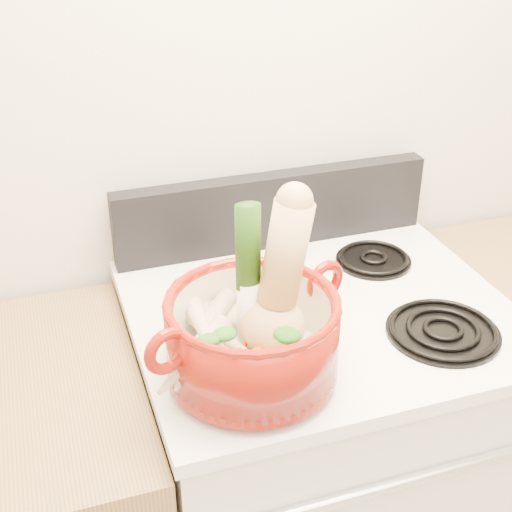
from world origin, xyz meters
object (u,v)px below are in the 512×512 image
object	(u,v)px
stove_body	(312,477)
leek	(248,276)
dutch_oven	(252,337)
squash	(274,280)

from	to	relation	value
stove_body	leek	size ratio (longest dim) A/B	3.18
dutch_oven	squash	size ratio (longest dim) A/B	1.03
stove_body	dutch_oven	world-z (taller)	dutch_oven
stove_body	dutch_oven	distance (m)	0.64
dutch_oven	leek	bearing A→B (deg)	61.14
stove_body	leek	bearing A→B (deg)	-147.03
squash	leek	world-z (taller)	squash
dutch_oven	squash	xyz separation A→B (m)	(0.04, 0.01, 0.10)
stove_body	squash	xyz separation A→B (m)	(-0.17, -0.16, 0.68)
dutch_oven	stove_body	bearing A→B (deg)	19.71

